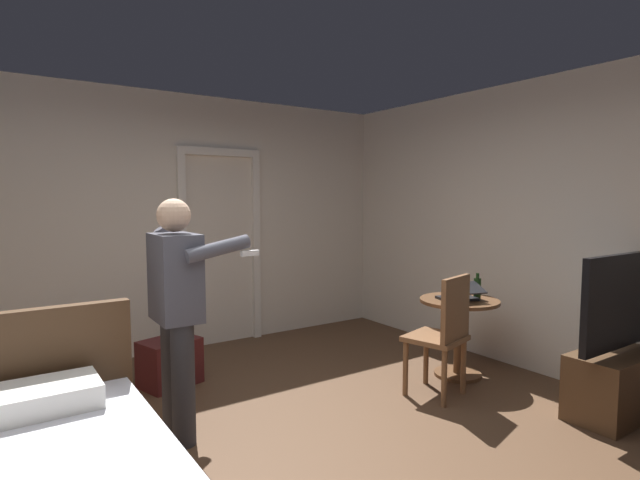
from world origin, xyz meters
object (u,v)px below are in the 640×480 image
(bottle_on_table, at_px, (477,288))
(wooden_chair, at_px, (444,331))
(laptop, at_px, (460,295))
(person_blue_shirt, at_px, (177,303))
(side_table, at_px, (459,324))
(suitcase_dark, at_px, (170,362))
(tv_flatscreen, at_px, (621,366))

(bottle_on_table, xyz_separation_m, wooden_chair, (-0.62, -0.17, -0.25))
(bottle_on_table, height_order, wooden_chair, wooden_chair)
(laptop, distance_m, person_blue_shirt, 2.44)
(wooden_chair, bearing_deg, side_table, 27.89)
(side_table, xyz_separation_m, wooden_chair, (-0.48, -0.25, 0.07))
(person_blue_shirt, bearing_deg, wooden_chair, -14.89)
(wooden_chair, bearing_deg, bottle_on_table, 15.70)
(wooden_chair, relative_size, suitcase_dark, 2.14)
(tv_flatscreen, height_order, suitcase_dark, tv_flatscreen)
(tv_flatscreen, distance_m, wooden_chair, 1.28)
(laptop, height_order, person_blue_shirt, person_blue_shirt)
(person_blue_shirt, xyz_separation_m, suitcase_dark, (0.24, 0.97, -0.71))
(side_table, bearing_deg, wooden_chair, -152.11)
(bottle_on_table, bearing_deg, wooden_chair, -164.30)
(tv_flatscreen, bearing_deg, person_blue_shirt, 152.26)
(wooden_chair, bearing_deg, suitcase_dark, 139.34)
(tv_flatscreen, distance_m, laptop, 1.29)
(wooden_chair, distance_m, person_blue_shirt, 2.07)
(tv_flatscreen, xyz_separation_m, laptop, (-0.40, 1.17, 0.38))
(person_blue_shirt, bearing_deg, laptop, -7.36)
(bottle_on_table, height_order, person_blue_shirt, person_blue_shirt)
(tv_flatscreen, xyz_separation_m, side_table, (-0.36, 1.21, 0.11))
(tv_flatscreen, xyz_separation_m, bottle_on_table, (-0.22, 1.13, 0.43))
(laptop, height_order, wooden_chair, wooden_chair)
(side_table, bearing_deg, tv_flatscreen, -73.53)
(side_table, bearing_deg, laptop, -135.71)
(tv_flatscreen, bearing_deg, laptop, 108.90)
(laptop, height_order, bottle_on_table, bottle_on_table)
(laptop, distance_m, suitcase_dark, 2.59)
(laptop, xyz_separation_m, suitcase_dark, (-2.18, 1.28, -0.55))
(laptop, distance_m, wooden_chair, 0.53)
(laptop, bearing_deg, person_blue_shirt, 172.64)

